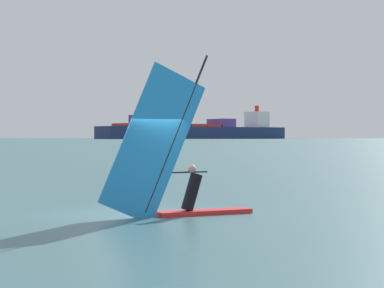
% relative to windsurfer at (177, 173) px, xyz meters
% --- Properties ---
extents(ground_plane, '(4000.00, 4000.00, 0.00)m').
position_rel_windsurfer_xyz_m(ground_plane, '(-1.07, 0.69, -1.11)').
color(ground_plane, '#386066').
extents(windsurfer, '(4.12, 1.76, 4.39)m').
position_rel_windsurfer_xyz_m(windsurfer, '(0.00, 0.00, 0.00)').
color(windsurfer, red).
rests_on(windsurfer, ground_plane).
extents(cargo_ship, '(185.73, 113.69, 32.51)m').
position_rel_windsurfer_xyz_m(cargo_ship, '(83.22, 680.37, 7.09)').
color(cargo_ship, navy).
rests_on(cargo_ship, ground_plane).
extents(distant_headland, '(735.98, 577.05, 44.24)m').
position_rel_windsurfer_xyz_m(distant_headland, '(499.48, 1448.77, 21.01)').
color(distant_headland, '#4C564C').
rests_on(distant_headland, ground_plane).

